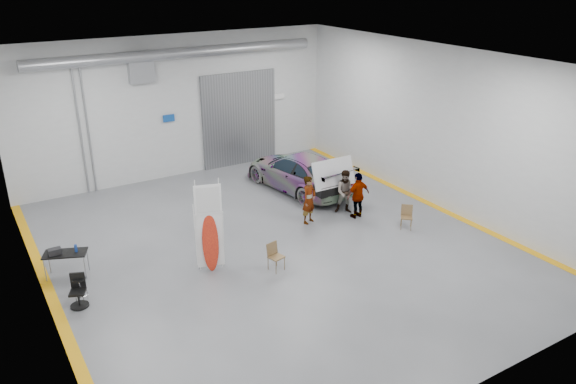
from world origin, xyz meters
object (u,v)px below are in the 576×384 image
folding_chair_far (406,222)px  shop_stool (81,290)px  work_table (62,253)px  office_chair (77,293)px  person_c (358,195)px  sedan_car (298,172)px  surfboard_display (212,234)px  person_b (346,192)px  folding_chair_near (276,262)px  person_a (309,200)px

folding_chair_far → shop_stool: folding_chair_far is taller
work_table → office_chair: size_ratio=1.47×
person_c → work_table: 10.04m
sedan_car → folding_chair_far: (1.23, -5.09, -0.49)m
shop_stool → surfboard_display: bearing=-3.9°
surfboard_display → office_chair: (-3.95, 0.10, -0.78)m
person_c → surfboard_display: surfboard_display is taller
shop_stool → person_c: bearing=2.6°
person_b → folding_chair_near: (-4.33, -2.29, -0.56)m
person_b → person_c: person_c is taller
surfboard_display → folding_chair_far: (6.91, -0.93, -0.92)m
person_a → folding_chair_far: 3.47m
sedan_car → shop_stool: 10.29m
shop_stool → work_table: (-0.10, 1.63, 0.40)m
person_a → office_chair: bearing=165.7°
sedan_car → person_a: bearing=57.3°
person_b → folding_chair_near: size_ratio=1.93×
folding_chair_far → shop_stool: 10.81m
person_c → office_chair: (-9.99, -0.61, -0.46)m
person_c → office_chair: 10.02m
sedan_car → folding_chair_near: (-4.09, -5.19, -0.49)m
person_c → folding_chair_far: bearing=114.9°
surfboard_display → folding_chair_near: 2.10m
folding_chair_near → shop_stool: 5.57m
sedan_car → person_c: bearing=88.9°
folding_chair_near → person_a: bearing=27.6°
person_a → person_b: (1.64, 0.00, -0.05)m
surfboard_display → work_table: bearing=170.8°
surfboard_display → work_table: surfboard_display is taller
sedan_car → folding_chair_near: sedan_car is taller
person_a → surfboard_display: size_ratio=0.60×
sedan_car → shop_stool: size_ratio=7.02×
person_a → person_c: bearing=-39.8°
person_a → shop_stool: size_ratio=2.37×
person_a → shop_stool: (-8.12, -1.00, -0.51)m
folding_chair_near → folding_chair_far: 5.32m
person_b → surfboard_display: size_ratio=0.57×
person_b → person_a: bearing=-149.1°
person_c → folding_chair_far: (0.87, -1.63, -0.60)m
sedan_car → person_c: (0.36, -3.45, 0.11)m
shop_stool → sedan_car: bearing=22.3°
sedan_car → office_chair: (-9.63, -4.06, -0.35)m
sedan_car → folding_chair_near: bearing=44.7°
sedan_car → office_chair: sedan_car is taller
person_c → surfboard_display: 6.09m
sedan_car → folding_chair_far: sedan_car is taller
folding_chair_near → work_table: size_ratio=0.63×
person_c → sedan_car: bearing=-87.1°
surfboard_display → shop_stool: 3.93m
person_a → folding_chair_near: size_ratio=2.05×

